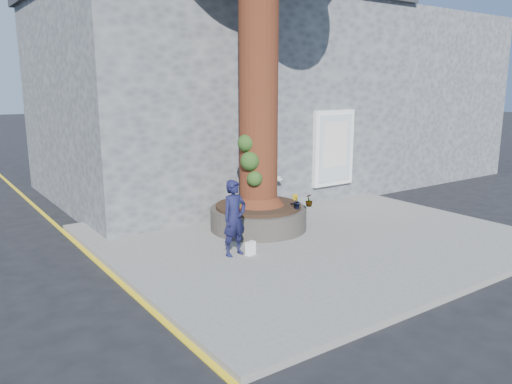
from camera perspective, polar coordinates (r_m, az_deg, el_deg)
ground at (r=10.13m, az=3.16°, el=-8.16°), size 120.00×120.00×0.00m
pavement at (r=11.75m, az=5.91°, el=-5.01°), size 9.00×8.00×0.12m
yellow_line at (r=9.58m, az=-15.47°, el=-9.80°), size 0.10×30.00×0.01m
stone_shop at (r=16.89m, az=-5.30°, el=10.90°), size 10.30×8.30×6.30m
neighbour_shop at (r=22.00m, az=13.40°, el=10.49°), size 6.00×8.00×6.00m
planter at (r=11.99m, az=0.28°, el=-2.84°), size 2.30×2.30×0.60m
man at (r=10.04m, az=-2.48°, el=-2.98°), size 0.61×0.44×1.55m
woman at (r=13.31m, az=1.40°, el=1.09°), size 0.92×0.78×1.68m
shopping_bag at (r=10.20m, az=-0.63°, el=-6.45°), size 0.22×0.17×0.28m
plant_a at (r=11.07m, az=-2.05°, el=-1.54°), size 0.22×0.19×0.35m
plant_b at (r=11.49m, az=4.61°, el=-1.08°), size 0.26×0.26×0.34m
plant_c at (r=11.74m, az=6.07°, el=-0.92°), size 0.19×0.19×0.30m
plant_d at (r=13.04m, az=1.17°, el=0.40°), size 0.33×0.33×0.28m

